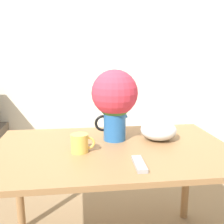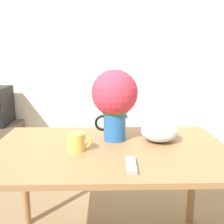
{
  "view_description": "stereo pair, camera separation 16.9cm",
  "coord_description": "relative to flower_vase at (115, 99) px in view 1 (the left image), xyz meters",
  "views": [
    {
      "loc": [
        -0.18,
        -1.52,
        1.35
      ],
      "look_at": [
        0.02,
        0.12,
        0.98
      ],
      "focal_mm": 42.0,
      "sensor_mm": 36.0,
      "label": 1
    },
    {
      "loc": [
        -0.02,
        -1.53,
        1.35
      ],
      "look_at": [
        0.02,
        0.12,
        0.98
      ],
      "focal_mm": 42.0,
      "sensor_mm": 36.0,
      "label": 2
    }
  ],
  "objects": [
    {
      "name": "remote_control",
      "position": [
        0.07,
        -0.43,
        -0.27
      ],
      "size": [
        0.06,
        0.19,
        0.02
      ],
      "color": "#999999",
      "rests_on": "table"
    },
    {
      "name": "coffee_mug",
      "position": [
        -0.23,
        -0.2,
        -0.22
      ],
      "size": [
        0.14,
        0.1,
        0.11
      ],
      "color": "gold",
      "rests_on": "table"
    },
    {
      "name": "wall_back",
      "position": [
        -0.04,
        1.7,
        0.23
      ],
      "size": [
        8.0,
        0.05,
        2.6
      ],
      "color": "#EDE5CC",
      "rests_on": "ground_plane"
    },
    {
      "name": "white_bowl",
      "position": [
        0.29,
        -0.03,
        -0.21
      ],
      "size": [
        0.24,
        0.24,
        0.13
      ],
      "color": "silver",
      "rests_on": "table"
    },
    {
      "name": "table",
      "position": [
        -0.03,
        -0.15,
        -0.38
      ],
      "size": [
        1.45,
        0.92,
        0.79
      ],
      "color": "olive",
      "rests_on": "ground_plane"
    },
    {
      "name": "flower_vase",
      "position": [
        0.0,
        0.0,
        0.0
      ],
      "size": [
        0.3,
        0.3,
        0.46
      ],
      "color": "#235B9E",
      "rests_on": "table"
    }
  ]
}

